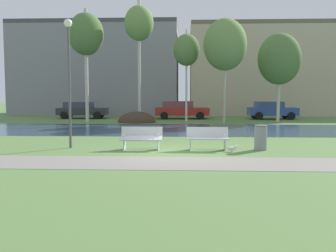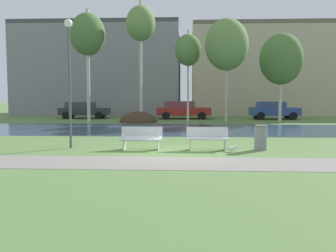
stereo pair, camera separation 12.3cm
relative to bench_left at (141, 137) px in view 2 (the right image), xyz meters
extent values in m
plane|color=#5B7F42|center=(1.27, 9.22, -0.47)|extent=(120.00, 120.00, 0.00)
cube|color=gray|center=(1.27, -2.88, -0.47)|extent=(60.00, 2.32, 0.01)
cube|color=#2D475B|center=(1.27, 8.39, -0.47)|extent=(80.00, 7.87, 0.01)
ellipsoid|color=#423021|center=(-1.99, 14.07, -0.47)|extent=(2.82, 2.66, 1.61)
cube|color=silver|center=(0.00, -0.09, -0.02)|extent=(1.60, 0.48, 0.17)
cube|color=silver|center=(0.00, 0.19, 0.20)|extent=(1.60, 0.09, 0.40)
cube|color=silver|center=(-0.66, -0.03, -0.25)|extent=(0.04, 0.43, 0.45)
cube|color=silver|center=(0.66, -0.04, -0.25)|extent=(0.04, 0.43, 0.45)
cylinder|color=silver|center=(-0.66, -0.07, 0.12)|extent=(0.04, 0.28, 0.04)
cylinder|color=silver|center=(0.66, -0.08, 0.12)|extent=(0.04, 0.28, 0.04)
cube|color=silver|center=(2.54, -0.09, -0.02)|extent=(1.60, 0.48, 0.05)
cube|color=silver|center=(2.54, 0.19, 0.20)|extent=(1.60, 0.09, 0.40)
cube|color=silver|center=(1.88, -0.03, -0.25)|extent=(0.04, 0.43, 0.45)
cube|color=silver|center=(3.19, -0.04, -0.25)|extent=(0.04, 0.43, 0.45)
cylinder|color=silver|center=(1.88, -0.07, 0.12)|extent=(0.04, 0.28, 0.04)
cylinder|color=silver|center=(3.19, -0.08, 0.12)|extent=(0.04, 0.28, 0.04)
cylinder|color=gray|center=(4.57, 0.09, 0.01)|extent=(0.48, 0.48, 0.96)
torus|color=#494A4C|center=(4.57, 0.09, 0.46)|extent=(0.50, 0.50, 0.04)
ellipsoid|color=white|center=(3.42, -0.39, -0.35)|extent=(0.34, 0.15, 0.15)
sphere|color=white|center=(3.57, -0.39, -0.27)|extent=(0.11, 0.11, 0.11)
cone|color=gold|center=(3.63, -0.39, -0.27)|extent=(0.06, 0.03, 0.03)
cylinder|color=gold|center=(3.43, -0.42, -0.42)|extent=(0.01, 0.01, 0.10)
cylinder|color=gold|center=(3.43, -0.36, -0.42)|extent=(0.01, 0.01, 0.10)
cylinder|color=#4C4C51|center=(-2.87, 0.33, 1.90)|extent=(0.10, 0.10, 4.74)
sphere|color=white|center=(-2.87, 0.33, 4.41)|extent=(0.32, 0.32, 0.32)
cylinder|color=beige|center=(-5.65, 13.71, 3.69)|extent=(0.25, 0.25, 8.32)
ellipsoid|color=#4C7038|center=(-5.65, 13.71, 6.02)|extent=(2.58, 2.58, 3.10)
cylinder|color=beige|center=(-1.85, 14.60, 4.27)|extent=(0.23, 0.23, 9.48)
ellipsoid|color=#668947|center=(-1.85, 14.60, 6.92)|extent=(2.19, 2.19, 2.63)
cylinder|color=beige|center=(1.72, 15.05, 3.02)|extent=(0.15, 0.15, 6.99)
ellipsoid|color=#567A3D|center=(1.72, 15.05, 4.98)|extent=(2.00, 2.00, 2.41)
cylinder|color=#BCB7A8|center=(4.54, 14.18, 3.20)|extent=(0.15, 0.15, 7.35)
ellipsoid|color=#668947|center=(4.54, 14.18, 5.26)|extent=(3.17, 3.17, 3.81)
cylinder|color=beige|center=(8.71, 15.09, 2.57)|extent=(0.24, 0.24, 6.09)
ellipsoid|color=#4C7038|center=(8.71, 15.09, 4.28)|extent=(3.22, 3.22, 3.86)
cube|color=#282B30|center=(-7.23, 18.30, 0.14)|extent=(4.28, 1.94, 0.59)
cube|color=#2F3648|center=(-7.57, 18.29, 0.69)|extent=(2.42, 1.66, 0.51)
cylinder|color=black|center=(-5.88, 19.24, -0.15)|extent=(0.65, 0.25, 0.64)
cylinder|color=black|center=(-5.81, 17.47, -0.15)|extent=(0.65, 0.25, 0.64)
cylinder|color=black|center=(-8.66, 19.13, -0.15)|extent=(0.65, 0.25, 0.64)
cylinder|color=black|center=(-8.59, 17.36, -0.15)|extent=(0.65, 0.25, 0.64)
cube|color=maroon|center=(1.34, 18.21, 0.16)|extent=(4.61, 2.04, 0.63)
cube|color=brown|center=(0.98, 18.19, 0.76)|extent=(2.60, 1.73, 0.55)
cylinder|color=black|center=(2.80, 19.19, -0.15)|extent=(0.65, 0.25, 0.64)
cylinder|color=black|center=(2.88, 17.34, -0.15)|extent=(0.65, 0.25, 0.64)
cylinder|color=black|center=(-0.19, 19.07, -0.15)|extent=(0.65, 0.25, 0.64)
cylinder|color=black|center=(-0.11, 17.22, -0.15)|extent=(0.65, 0.25, 0.64)
cube|color=#2D4793|center=(8.95, 18.13, 0.18)|extent=(4.07, 1.90, 0.66)
cube|color=#32457F|center=(8.63, 18.11, 0.75)|extent=(2.30, 1.62, 0.48)
cylinder|color=black|center=(10.23, 19.05, -0.15)|extent=(0.65, 0.25, 0.64)
cylinder|color=black|center=(10.30, 17.31, -0.15)|extent=(0.65, 0.25, 0.64)
cylinder|color=black|center=(7.59, 18.94, -0.15)|extent=(0.65, 0.25, 0.64)
cylinder|color=black|center=(7.66, 17.21, -0.15)|extent=(0.65, 0.25, 0.64)
cube|color=gray|center=(-7.45, 25.62, 3.93)|extent=(16.46, 7.71, 8.80)
cube|color=#48484B|center=(-7.45, 25.62, 8.53)|extent=(16.46, 7.71, 0.40)
cube|color=#BCAD8E|center=(9.82, 26.87, 3.82)|extent=(15.40, 9.72, 8.59)
cube|color=#675F4E|center=(9.82, 26.87, 8.32)|extent=(15.40, 9.72, 0.40)
camera|label=1|loc=(1.74, -14.76, 1.70)|focal=41.44mm
camera|label=2|loc=(1.86, -14.76, 1.70)|focal=41.44mm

